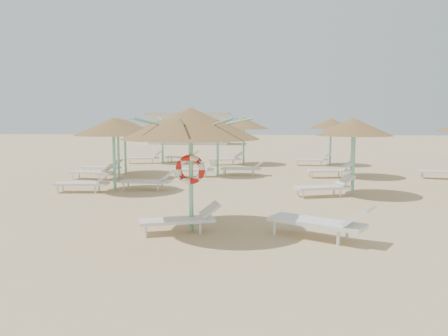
{
  "coord_description": "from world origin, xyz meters",
  "views": [
    {
      "loc": [
        1.1,
        -10.33,
        2.71
      ],
      "look_at": [
        0.15,
        1.85,
        1.3
      ],
      "focal_mm": 35.0,
      "sensor_mm": 36.0,
      "label": 1
    }
  ],
  "objects": [
    {
      "name": "service_hut",
      "position": [
        -6.0,
        35.0,
        1.64
      ],
      "size": [
        8.4,
        4.4,
        3.25
      ],
      "color": "silver",
      "rests_on": "ground"
    },
    {
      "name": "main_palapa",
      "position": [
        -0.49,
        -0.1,
        2.57
      ],
      "size": [
        3.29,
        3.29,
        2.95
      ],
      "color": "#75CAAB",
      "rests_on": "ground"
    },
    {
      "name": "lounger_main_b",
      "position": [
        2.56,
        -0.64,
        0.4
      ],
      "size": [
        2.35,
        1.76,
        0.84
      ],
      "rotation": [
        0.0,
        0.0,
        -0.53
      ],
      "color": "white",
      "rests_on": "ground"
    },
    {
      "name": "lounger_main_a",
      "position": [
        -0.67,
        -0.32,
        0.33
      ],
      "size": [
        1.98,
        1.12,
        0.69
      ],
      "rotation": [
        0.0,
        0.0,
        0.31
      ],
      "color": "white",
      "rests_on": "ground"
    },
    {
      "name": "ground",
      "position": [
        0.0,
        0.0,
        0.0
      ],
      "size": [
        120.0,
        120.0,
        0.0
      ],
      "primitive_type": "plane",
      "color": "tan",
      "rests_on": "ground"
    },
    {
      "name": "palapa_field",
      "position": [
        1.17,
        9.94,
        2.31
      ],
      "size": [
        19.28,
        13.35,
        2.72
      ],
      "color": "#75CAAB",
      "rests_on": "ground"
    }
  ]
}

